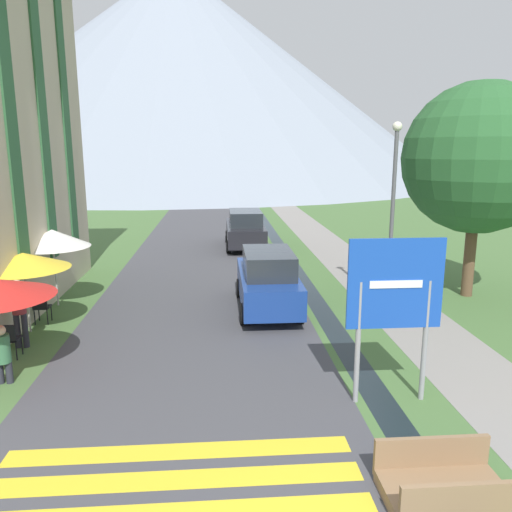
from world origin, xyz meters
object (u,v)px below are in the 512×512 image
object	(u,v)px
cafe_umbrella_middle_yellow	(24,261)
cafe_chair_near_right	(9,338)
footbridge	(446,486)
cafe_chair_far_left	(41,306)
person_standing_terrace	(19,308)
road_sign	(395,298)
person_seated_near	(2,351)
cafe_umbrella_rear_white	(52,238)
tree_by_path	(479,159)
streetlamp	(393,200)
parked_car_far	(245,229)
parked_car_near	(268,280)

from	to	relation	value
cafe_umbrella_middle_yellow	cafe_chair_near_right	bearing A→B (deg)	-83.71
footbridge	cafe_chair_far_left	xyz separation A→B (m)	(-7.91, 7.71, 0.29)
cafe_chair_near_right	person_standing_terrace	world-z (taller)	person_standing_terrace
road_sign	cafe_chair_far_left	xyz separation A→B (m)	(-8.08, 4.92, -1.53)
cafe_chair_near_right	cafe_chair_far_left	world-z (taller)	same
person_seated_near	footbridge	bearing A→B (deg)	-28.81
cafe_chair_far_left	cafe_umbrella_rear_white	xyz separation A→B (m)	(-0.09, 1.68, 1.58)
person_standing_terrace	tree_by_path	bearing A→B (deg)	14.88
footbridge	cafe_chair_far_left	world-z (taller)	cafe_chair_far_left
footbridge	streetlamp	distance (m)	9.43
cafe_chair_near_right	streetlamp	world-z (taller)	streetlamp
parked_car_far	streetlamp	bearing A→B (deg)	-67.76
cafe_umbrella_rear_white	person_seated_near	world-z (taller)	cafe_umbrella_rear_white
parked_car_far	person_standing_terrace	bearing A→B (deg)	-116.60
footbridge	parked_car_near	distance (m)	8.65
person_standing_terrace	streetlamp	xyz separation A→B (m)	(9.96, 2.65, 2.24)
road_sign	tree_by_path	distance (m)	8.60
person_seated_near	tree_by_path	bearing A→B (deg)	23.14
cafe_chair_far_left	cafe_umbrella_middle_yellow	distance (m)	1.53
parked_car_far	person_standing_terrace	size ratio (longest dim) A/B	2.66
parked_car_far	streetlamp	xyz separation A→B (m)	(3.88, -9.49, 2.32)
parked_car_far	cafe_chair_far_left	xyz separation A→B (m)	(-6.17, -10.47, -0.40)
parked_car_near	person_seated_near	distance (m)	7.31
parked_car_near	cafe_chair_near_right	size ratio (longest dim) A/B	4.95
cafe_chair_far_left	person_seated_near	size ratio (longest dim) A/B	0.68
parked_car_far	cafe_umbrella_rear_white	world-z (taller)	cafe_umbrella_rear_white
parked_car_far	cafe_chair_near_right	bearing A→B (deg)	-115.39
person_standing_terrace	tree_by_path	world-z (taller)	tree_by_path
road_sign	streetlamp	world-z (taller)	streetlamp
footbridge	cafe_umbrella_rear_white	bearing A→B (deg)	130.45
parked_car_near	tree_by_path	size ratio (longest dim) A/B	0.62
parked_car_near	streetlamp	xyz separation A→B (m)	(3.74, 0.21, 2.32)
person_seated_near	person_standing_terrace	bearing A→B (deg)	100.73
tree_by_path	road_sign	bearing A→B (deg)	-126.35
tree_by_path	person_standing_terrace	bearing A→B (deg)	-165.12
parked_car_near	person_standing_terrace	bearing A→B (deg)	-158.58
parked_car_near	cafe_chair_far_left	bearing A→B (deg)	-173.14
footbridge	streetlamp	size ratio (longest dim) A/B	0.31
parked_car_near	person_standing_terrace	xyz separation A→B (m)	(-6.22, -2.44, 0.08)
parked_car_far	tree_by_path	bearing A→B (deg)	-52.04
footbridge	parked_car_far	distance (m)	18.27
person_standing_terrace	parked_car_far	bearing A→B (deg)	63.40
cafe_umbrella_rear_white	tree_by_path	distance (m)	13.28
road_sign	footbridge	bearing A→B (deg)	-93.36
road_sign	parked_car_near	xyz separation A→B (m)	(-1.76, 5.68, -1.14)
cafe_umbrella_rear_white	person_standing_terrace	world-z (taller)	cafe_umbrella_rear_white
person_standing_terrace	streetlamp	size ratio (longest dim) A/B	0.31
person_seated_near	person_standing_terrace	xyz separation A→B (m)	(-0.37, 1.93, 0.30)
footbridge	cafe_chair_near_right	xyz separation A→B (m)	(-7.83, 5.34, 0.29)
cafe_chair_far_left	streetlamp	bearing A→B (deg)	15.92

